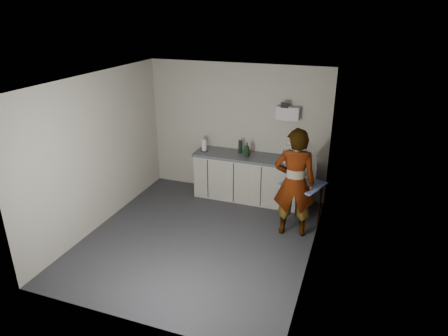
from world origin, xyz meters
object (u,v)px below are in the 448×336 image
(dish_rack, at_px, (294,157))
(side_table, at_px, (303,189))
(dark_bottle, at_px, (240,147))
(bakery_box, at_px, (302,177))
(kitchen_counter, at_px, (251,179))
(soap_bottle, at_px, (247,150))
(paper_towel, at_px, (204,145))
(standing_man, at_px, (294,183))
(soda_can, at_px, (249,153))

(dish_rack, bearing_deg, side_table, -68.13)
(dark_bottle, bearing_deg, bakery_box, -30.02)
(bakery_box, bearing_deg, dish_rack, 138.09)
(kitchen_counter, distance_m, soap_bottle, 0.63)
(paper_towel, bearing_deg, dish_rack, 2.69)
(dark_bottle, distance_m, bakery_box, 1.54)
(side_table, xyz_separation_m, paper_towel, (-2.06, 0.65, 0.33))
(kitchen_counter, height_order, dark_bottle, dark_bottle)
(dark_bottle, xyz_separation_m, paper_towel, (-0.70, -0.13, -0.01))
(standing_man, bearing_deg, paper_towel, -35.74)
(side_table, relative_size, paper_towel, 3.19)
(soap_bottle, height_order, dish_rack, dish_rack)
(soap_bottle, bearing_deg, paper_towel, 178.50)
(standing_man, relative_size, dark_bottle, 7.13)
(soap_bottle, bearing_deg, soda_can, 79.00)
(soda_can, relative_size, paper_towel, 0.43)
(soap_bottle, bearing_deg, dish_rack, 6.84)
(bakery_box, bearing_deg, side_table, 9.75)
(side_table, relative_size, standing_man, 0.44)
(soap_bottle, distance_m, dark_bottle, 0.23)
(dark_bottle, bearing_deg, side_table, -29.79)
(soda_can, bearing_deg, bakery_box, -31.95)
(kitchen_counter, bearing_deg, soap_bottle, -138.87)
(soap_bottle, relative_size, bakery_box, 0.60)
(side_table, distance_m, paper_towel, 2.19)
(soda_can, bearing_deg, dark_bottle, 162.64)
(kitchen_counter, relative_size, soap_bottle, 7.97)
(side_table, xyz_separation_m, soap_bottle, (-1.18, 0.63, 0.35))
(dish_rack, distance_m, bakery_box, 0.78)
(dish_rack, bearing_deg, soap_bottle, -173.16)
(paper_towel, bearing_deg, soda_can, 4.16)
(paper_towel, relative_size, dish_rack, 0.60)
(standing_man, bearing_deg, dish_rack, -89.17)
(kitchen_counter, xyz_separation_m, paper_towel, (-0.96, -0.05, 0.60))
(dark_bottle, xyz_separation_m, dish_rack, (1.06, -0.04, -0.06))
(side_table, height_order, bakery_box, bakery_box)
(soap_bottle, xyz_separation_m, dark_bottle, (-0.18, 0.15, -0.01))
(paper_towel, distance_m, dish_rack, 1.77)
(dark_bottle, height_order, paper_towel, dark_bottle)
(soda_can, distance_m, dark_bottle, 0.22)
(standing_man, distance_m, dish_rack, 1.06)
(kitchen_counter, height_order, paper_towel, paper_towel)
(soap_bottle, distance_m, dish_rack, 0.90)
(kitchen_counter, distance_m, paper_towel, 1.14)
(bakery_box, bearing_deg, standing_man, -74.78)
(side_table, height_order, soap_bottle, soap_bottle)
(dark_bottle, height_order, bakery_box, bakery_box)
(side_table, distance_m, bakery_box, 0.21)
(bakery_box, bearing_deg, kitchen_counter, 175.19)
(standing_man, bearing_deg, dark_bottle, -50.43)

